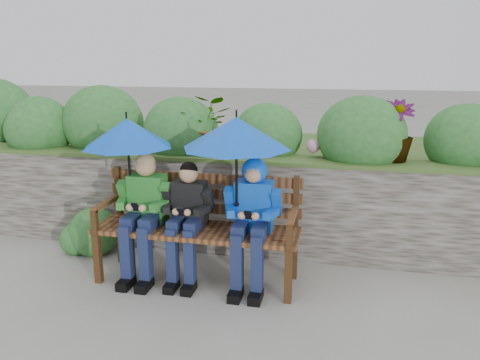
% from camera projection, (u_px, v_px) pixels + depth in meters
% --- Properties ---
extents(ground, '(60.00, 60.00, 0.00)m').
position_uv_depth(ground, '(238.00, 281.00, 4.35)').
color(ground, gray).
rests_on(ground, ground).
extents(garden_backdrop, '(8.00, 2.86, 1.85)m').
position_uv_depth(garden_backdrop, '(261.00, 174.00, 5.70)').
color(garden_backdrop, '#433B33').
rests_on(garden_backdrop, ground).
extents(park_bench, '(1.87, 0.55, 0.99)m').
position_uv_depth(park_bench, '(199.00, 220.00, 4.32)').
color(park_bench, '#3C2511').
rests_on(park_bench, ground).
extents(boy_left, '(0.50, 0.58, 1.17)m').
position_uv_depth(boy_left, '(144.00, 209.00, 4.31)').
color(boy_left, '#226822').
rests_on(boy_left, ground).
extents(boy_middle, '(0.46, 0.53, 1.11)m').
position_uv_depth(boy_middle, '(187.00, 215.00, 4.24)').
color(boy_middle, black).
rests_on(boy_middle, ground).
extents(boy_right, '(0.50, 0.60, 1.17)m').
position_uv_depth(boy_right, '(252.00, 212.00, 4.10)').
color(boy_right, '#0044BF').
rests_on(boy_right, ground).
extents(umbrella_left, '(0.83, 0.83, 0.82)m').
position_uv_depth(umbrella_left, '(127.00, 133.00, 4.22)').
color(umbrella_left, blue).
rests_on(umbrella_left, ground).
extents(umbrella_right, '(0.95, 0.95, 0.85)m').
position_uv_depth(umbrella_right, '(236.00, 133.00, 3.95)').
color(umbrella_right, blue).
rests_on(umbrella_right, ground).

